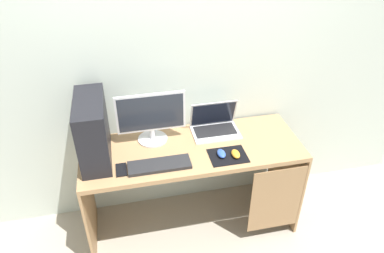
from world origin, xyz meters
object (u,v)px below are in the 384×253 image
(pc_tower, at_px, (93,130))
(laptop, at_px, (215,126))
(monitor, at_px, (151,118))
(mouse_right, at_px, (236,154))
(keyboard, at_px, (159,165))
(cell_phone, at_px, (121,170))
(mouse_left, at_px, (221,154))

(pc_tower, bearing_deg, laptop, 8.61)
(pc_tower, distance_m, monitor, 0.41)
(monitor, relative_size, mouse_right, 5.09)
(laptop, bearing_deg, keyboard, -145.06)
(laptop, bearing_deg, cell_phone, -156.42)
(cell_phone, bearing_deg, monitor, 50.26)
(mouse_right, bearing_deg, cell_phone, 178.68)
(keyboard, xyz_separation_m, mouse_left, (0.43, 0.02, 0.01))
(pc_tower, xyz_separation_m, cell_phone, (0.15, -0.18, -0.22))
(laptop, bearing_deg, mouse_left, -96.48)
(pc_tower, relative_size, mouse_left, 4.92)
(cell_phone, bearing_deg, laptop, 23.58)
(monitor, height_order, mouse_left, monitor)
(keyboard, distance_m, mouse_right, 0.53)
(monitor, bearing_deg, cell_phone, -129.74)
(mouse_left, height_order, cell_phone, mouse_left)
(mouse_left, bearing_deg, monitor, 146.73)
(pc_tower, bearing_deg, keyboard, -25.85)
(keyboard, bearing_deg, mouse_left, 2.64)
(laptop, xyz_separation_m, mouse_right, (0.06, -0.33, -0.03))
(pc_tower, bearing_deg, mouse_right, -12.13)
(mouse_left, relative_size, mouse_right, 1.00)
(monitor, distance_m, mouse_right, 0.64)
(pc_tower, relative_size, laptop, 1.34)
(pc_tower, xyz_separation_m, keyboard, (0.40, -0.20, -0.21))
(keyboard, bearing_deg, pc_tower, 154.15)
(mouse_left, distance_m, mouse_right, 0.10)
(pc_tower, height_order, laptop, pc_tower)
(pc_tower, height_order, keyboard, pc_tower)
(keyboard, relative_size, cell_phone, 3.23)
(mouse_right, bearing_deg, monitor, 149.62)
(laptop, distance_m, mouse_right, 0.34)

